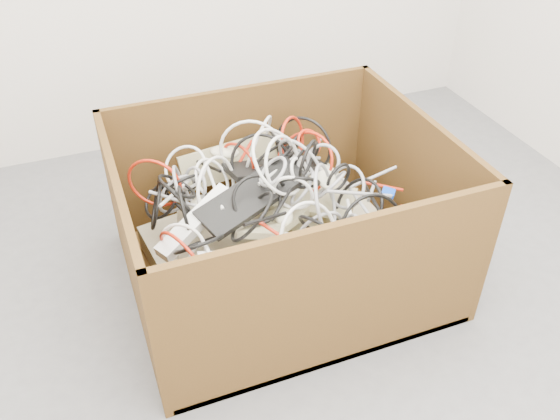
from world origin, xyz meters
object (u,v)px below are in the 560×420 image
object	(u,v)px
power_strip_left	(195,222)
vga_plug	(388,193)
power_strip_right	(244,261)
cardboard_box	(278,245)

from	to	relation	value
power_strip_left	vga_plug	size ratio (longest dim) A/B	7.19
power_strip_right	power_strip_left	bearing A→B (deg)	120.96
cardboard_box	vga_plug	distance (m)	0.44
power_strip_left	power_strip_right	size ratio (longest dim) A/B	1.11
cardboard_box	vga_plug	bearing A→B (deg)	-14.73
cardboard_box	power_strip_right	xyz separation A→B (m)	(-0.20, -0.24, 0.19)
cardboard_box	power_strip_left	bearing A→B (deg)	-175.79
cardboard_box	vga_plug	size ratio (longest dim) A/B	24.58
power_strip_right	vga_plug	distance (m)	0.60
cardboard_box	power_strip_left	xyz separation A→B (m)	(-0.30, -0.02, 0.21)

